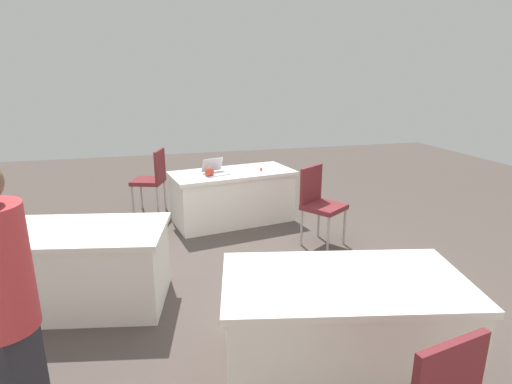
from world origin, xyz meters
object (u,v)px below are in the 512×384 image
table_mid_left (66,267)px  yarn_ball (209,172)px  scissors_red (261,169)px  chair_tucked_left (152,177)px  laptop_silver (216,171)px  chair_tucked_right (319,200)px  table_mid_right (342,326)px  person_attendee_standing (1,306)px  table_foreground (233,196)px

table_mid_left → yarn_ball: (-1.57, -1.62, 0.43)m
table_mid_left → scissors_red: 2.99m
chair_tucked_left → laptop_silver: (-0.85, 0.75, 0.21)m
scissors_red → chair_tucked_left: bearing=-98.5°
chair_tucked_right → yarn_ball: bearing=-70.0°
table_mid_right → chair_tucked_right: chair_tucked_right is taller
scissors_red → table_mid_right: bearing=9.3°
laptop_silver → scissors_red: 0.67m
chair_tucked_left → person_attendee_standing: (0.79, 4.11, 0.38)m
laptop_silver → scissors_red: laptop_silver is taller
chair_tucked_right → table_mid_left: bearing=-19.1°
yarn_ball → table_mid_right: bearing=98.3°
chair_tucked_left → laptop_silver: bearing=-112.3°
chair_tucked_right → person_attendee_standing: size_ratio=0.58×
table_mid_right → yarn_ball: 3.14m
table_foreground → chair_tucked_left: size_ratio=1.85×
table_mid_right → person_attendee_standing: (1.98, 0.18, 0.58)m
person_attendee_standing → table_mid_right: bearing=-64.4°
table_mid_left → chair_tucked_left: bearing=-108.5°
table_foreground → table_mid_right: bearing=91.7°
scissors_red → chair_tucked_right: bearing=36.8°
table_mid_right → laptop_silver: bearing=-83.9°
chair_tucked_left → yarn_ball: size_ratio=7.98×
table_mid_left → chair_tucked_right: (-2.78, -0.72, 0.20)m
yarn_ball → scissors_red: 0.80m
chair_tucked_right → laptop_silver: bearing=-76.0°
table_mid_right → laptop_silver: laptop_silver is taller
chair_tucked_left → laptop_silver: 1.15m
chair_tucked_right → scissors_red: bearing=-101.8°
table_mid_right → person_attendee_standing: size_ratio=1.06×
table_foreground → yarn_ball: (0.35, 0.18, 0.43)m
chair_tucked_left → person_attendee_standing: bearing=-171.9°
table_foreground → chair_tucked_right: chair_tucked_right is taller
table_mid_right → person_attendee_standing: bearing=5.1°
table_mid_right → scissors_red: (-0.33, -3.27, 0.37)m
chair_tucked_left → chair_tucked_right: size_ratio=1.00×
table_mid_left → laptop_silver: laptop_silver is taller
person_attendee_standing → yarn_ball: person_attendee_standing is taller
chair_tucked_left → laptop_silver: size_ratio=2.45×
chair_tucked_right → person_attendee_standing: person_attendee_standing is taller
chair_tucked_right → table_foreground: bearing=-84.8°
chair_tucked_left → scissors_red: size_ratio=5.43×
table_mid_right → table_mid_left: bearing=-35.9°
table_mid_right → yarn_ball: bearing=-81.7°
scissors_red → person_attendee_standing: bearing=-18.7°
chair_tucked_right → yarn_ball: 1.53m
table_foreground → table_mid_left: bearing=43.1°
chair_tucked_left → table_foreground: bearing=-102.9°
table_foreground → chair_tucked_right: (-0.86, 1.07, 0.20)m
person_attendee_standing → laptop_silver: 3.75m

